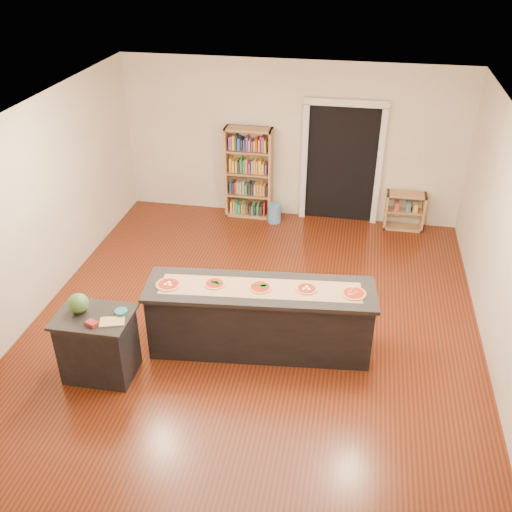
% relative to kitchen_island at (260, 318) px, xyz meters
% --- Properties ---
extents(room, '(6.00, 7.00, 2.80)m').
position_rel_kitchen_island_xyz_m(room, '(-0.17, 0.41, 0.94)').
color(room, '#ECE1C6').
rests_on(room, ground).
extents(doorway, '(1.40, 0.09, 2.21)m').
position_rel_kitchen_island_xyz_m(doorway, '(0.73, 3.87, 0.74)').
color(doorway, black).
rests_on(doorway, room).
extents(kitchen_island, '(2.80, 0.76, 0.92)m').
position_rel_kitchen_island_xyz_m(kitchen_island, '(0.00, 0.00, 0.00)').
color(kitchen_island, black).
rests_on(kitchen_island, ground).
extents(side_counter, '(0.87, 0.64, 0.87)m').
position_rel_kitchen_island_xyz_m(side_counter, '(-1.79, -0.82, -0.03)').
color(side_counter, black).
rests_on(side_counter, ground).
extents(bookshelf, '(0.83, 0.30, 1.66)m').
position_rel_kitchen_island_xyz_m(bookshelf, '(-0.89, 3.71, 0.37)').
color(bookshelf, tan).
rests_on(bookshelf, ground).
extents(low_shelf, '(0.67, 0.29, 0.67)m').
position_rel_kitchen_island_xyz_m(low_shelf, '(1.90, 3.71, -0.13)').
color(low_shelf, tan).
rests_on(low_shelf, ground).
extents(waste_bin, '(0.24, 0.24, 0.35)m').
position_rel_kitchen_island_xyz_m(waste_bin, '(-0.39, 3.53, -0.29)').
color(waste_bin, '#5382BB').
rests_on(waste_bin, ground).
extents(kraft_paper, '(2.46, 0.69, 0.00)m').
position_rel_kitchen_island_xyz_m(kraft_paper, '(0.00, -0.01, 0.46)').
color(kraft_paper, tan).
rests_on(kraft_paper, kitchen_island).
extents(watermelon, '(0.24, 0.24, 0.24)m').
position_rel_kitchen_island_xyz_m(watermelon, '(-1.97, -0.78, 0.52)').
color(watermelon, '#144214').
rests_on(watermelon, side_counter).
extents(cutting_board, '(0.32, 0.26, 0.02)m').
position_rel_kitchen_island_xyz_m(cutting_board, '(-1.52, -0.90, 0.41)').
color(cutting_board, tan).
rests_on(cutting_board, side_counter).
extents(package_red, '(0.15, 0.13, 0.05)m').
position_rel_kitchen_island_xyz_m(package_red, '(-1.72, -0.99, 0.42)').
color(package_red, maroon).
rests_on(package_red, side_counter).
extents(package_teal, '(0.15, 0.15, 0.06)m').
position_rel_kitchen_island_xyz_m(package_teal, '(-1.48, -0.74, 0.43)').
color(package_teal, '#195966').
rests_on(package_teal, side_counter).
extents(pizza_a, '(0.29, 0.29, 0.02)m').
position_rel_kitchen_island_xyz_m(pizza_a, '(-1.11, -0.15, 0.47)').
color(pizza_a, tan).
rests_on(pizza_a, kitchen_island).
extents(pizza_b, '(0.27, 0.27, 0.02)m').
position_rel_kitchen_island_xyz_m(pizza_b, '(-0.56, -0.03, 0.47)').
color(pizza_b, tan).
rests_on(pizza_b, kitchen_island).
extents(pizza_c, '(0.29, 0.29, 0.02)m').
position_rel_kitchen_island_xyz_m(pizza_c, '(0.00, -0.00, 0.47)').
color(pizza_c, tan).
rests_on(pizza_c, kitchen_island).
extents(pizza_d, '(0.28, 0.28, 0.02)m').
position_rel_kitchen_island_xyz_m(pizza_d, '(0.55, 0.07, 0.47)').
color(pizza_d, tan).
rests_on(pizza_d, kitchen_island).
extents(pizza_e, '(0.32, 0.32, 0.02)m').
position_rel_kitchen_island_xyz_m(pizza_e, '(1.12, 0.08, 0.47)').
color(pizza_e, tan).
rests_on(pizza_e, kitchen_island).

